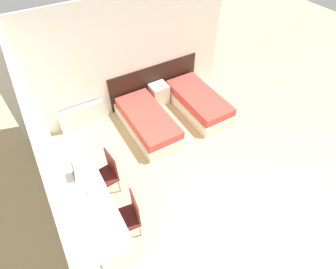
# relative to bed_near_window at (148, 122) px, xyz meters

# --- Properties ---
(ground_plane) EXTENTS (20.00, 20.00, 0.00)m
(ground_plane) POSITION_rel_bed_near_window_xyz_m (0.03, -3.11, -0.22)
(ground_plane) COLOR tan
(wall_back) EXTENTS (5.15, 0.05, 2.70)m
(wall_back) POSITION_rel_bed_near_window_xyz_m (0.03, 1.01, 1.13)
(wall_back) COLOR silver
(wall_back) RESTS_ON ground_plane
(wall_left) EXTENTS (0.05, 5.10, 2.70)m
(wall_left) POSITION_rel_bed_near_window_xyz_m (-2.07, -1.06, 1.13)
(wall_left) COLOR silver
(wall_left) RESTS_ON ground_plane
(headboard_panel) EXTENTS (2.44, 0.03, 0.96)m
(headboard_panel) POSITION_rel_bed_near_window_xyz_m (0.71, 0.98, 0.26)
(headboard_panel) COLOR black
(headboard_panel) RESTS_ON ground_plane
(bed_near_window) EXTENTS (0.91, 1.89, 0.46)m
(bed_near_window) POSITION_rel_bed_near_window_xyz_m (0.00, 0.00, 0.00)
(bed_near_window) COLOR beige
(bed_near_window) RESTS_ON ground_plane
(bed_near_door) EXTENTS (0.91, 1.89, 0.46)m
(bed_near_door) POSITION_rel_bed_near_window_xyz_m (1.43, 0.00, 0.00)
(bed_near_door) COLOR beige
(bed_near_door) RESTS_ON ground_plane
(nightstand) EXTENTS (0.43, 0.39, 0.52)m
(nightstand) POSITION_rel_bed_near_window_xyz_m (0.71, 0.75, 0.04)
(nightstand) COLOR beige
(nightstand) RESTS_ON ground_plane
(radiator) EXTENTS (1.07, 0.12, 0.55)m
(radiator) POSITION_rel_bed_near_window_xyz_m (-1.25, 0.89, 0.06)
(radiator) COLOR silver
(radiator) RESTS_ON ground_plane
(desk) EXTENTS (0.53, 2.09, 0.75)m
(desk) POSITION_rel_bed_near_window_xyz_m (-1.78, -1.54, 0.37)
(desk) COLOR beige
(desk) RESTS_ON ground_plane
(chair_near_laptop) EXTENTS (0.46, 0.46, 0.93)m
(chair_near_laptop) POSITION_rel_bed_near_window_xyz_m (-1.38, -1.07, 0.27)
(chair_near_laptop) COLOR #511919
(chair_near_laptop) RESTS_ON ground_plane
(chair_near_notebook) EXTENTS (0.47, 0.47, 0.93)m
(chair_near_notebook) POSITION_rel_bed_near_window_xyz_m (-1.38, -2.02, 0.27)
(chair_near_notebook) COLOR #511919
(chair_near_notebook) RESTS_ON ground_plane
(laptop) EXTENTS (0.32, 0.25, 0.31)m
(laptop) POSITION_rel_bed_near_window_xyz_m (-1.81, -1.07, 0.59)
(laptop) COLOR silver
(laptop) RESTS_ON desk
(open_notebook) EXTENTS (0.34, 0.28, 0.02)m
(open_notebook) POSITION_rel_bed_near_window_xyz_m (-1.78, -1.97, 0.54)
(open_notebook) COLOR #1E4793
(open_notebook) RESTS_ON desk
(mug) EXTENTS (0.08, 0.08, 0.09)m
(mug) POSITION_rel_bed_near_window_xyz_m (-1.77, -1.51, 0.57)
(mug) COLOR white
(mug) RESTS_ON desk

